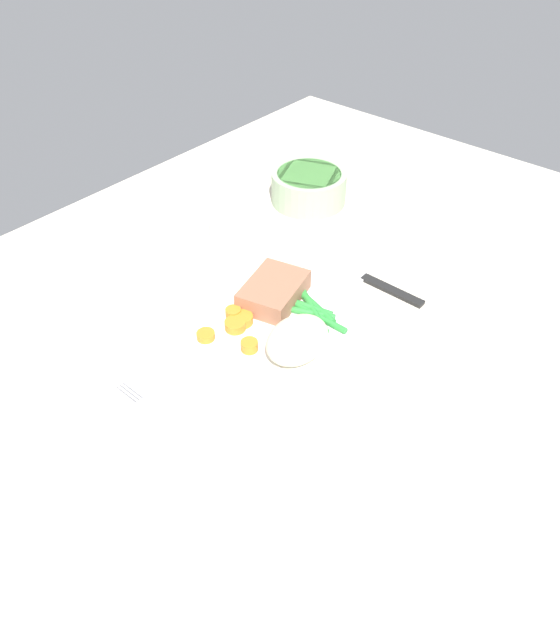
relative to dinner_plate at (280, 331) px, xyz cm
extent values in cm
cube|color=beige|center=(2.69, 0.09, -1.80)|extent=(120.00, 90.00, 2.00)
cylinder|color=white|center=(0.00, 0.00, 0.00)|extent=(24.35, 24.35, 1.60)
cube|color=#936047|center=(3.29, 3.83, 2.10)|extent=(9.93, 8.15, 2.59)
ellipsoid|color=beige|center=(-2.19, -4.38, 2.91)|extent=(7.92, 5.97, 4.23)
cylinder|color=orange|center=(-2.37, 5.24, 1.44)|extent=(1.87, 1.87, 1.28)
cylinder|color=orange|center=(-2.34, 3.78, 1.33)|extent=(2.48, 2.48, 1.06)
cylinder|color=orange|center=(-7.02, 5.12, 1.21)|extent=(2.11, 2.11, 0.83)
cylinder|color=orange|center=(-5.14, 0.03, 1.38)|extent=(1.95, 1.95, 1.16)
cylinder|color=orange|center=(-3.65, 3.70, 1.35)|extent=(2.49, 2.49, 1.09)
cylinder|color=#2D8C38|center=(3.92, -1.62, 1.20)|extent=(3.02, 5.51, 0.80)
cylinder|color=#2D8C38|center=(4.48, -1.39, 1.24)|extent=(5.11, 7.58, 0.87)
cylinder|color=#2D8C38|center=(3.96, -2.63, 1.19)|extent=(0.78, 7.88, 0.78)
cylinder|color=#2D8C38|center=(4.35, -0.40, 1.24)|extent=(2.52, 7.69, 0.87)
cylinder|color=#2D8C38|center=(5.27, -0.94, 1.24)|extent=(2.99, 7.63, 0.87)
cube|color=silver|center=(-17.40, -2.00, -0.60)|extent=(1.00, 13.00, 0.40)
cube|color=silver|center=(-18.00, 6.30, -0.60)|extent=(0.24, 3.60, 0.40)
cube|color=silver|center=(-17.60, 6.30, -0.60)|extent=(0.24, 3.60, 0.40)
cube|color=silver|center=(-17.20, 6.30, -0.60)|extent=(0.24, 3.60, 0.40)
cube|color=silver|center=(-16.80, 6.30, -0.60)|extent=(0.24, 3.60, 0.40)
cube|color=black|center=(15.85, -5.50, -0.60)|extent=(1.30, 9.00, 0.64)
cube|color=silver|center=(15.85, 4.50, -0.60)|extent=(1.70, 12.00, 0.40)
cylinder|color=silver|center=(4.86, 21.19, 3.56)|extent=(6.51, 6.51, 8.72)
cylinder|color=silver|center=(4.86, 21.19, 1.71)|extent=(5.99, 5.99, 5.03)
cylinder|color=#99B28C|center=(26.97, 17.19, 1.66)|extent=(11.72, 11.72, 4.91)
cylinder|color=#4C8C42|center=(26.97, 17.19, 2.76)|extent=(9.96, 9.96, 2.70)
camera|label=1|loc=(-38.46, -32.97, 46.38)|focal=32.76mm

